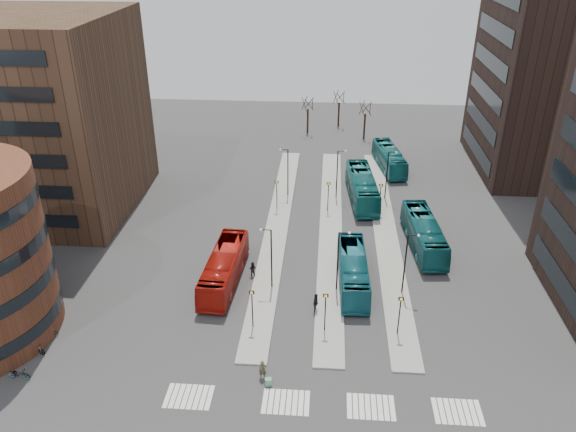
# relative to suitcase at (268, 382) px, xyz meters

# --- Properties ---
(island_left) EXTENTS (2.50, 45.00, 0.15)m
(island_left) POSITION_rel_suitcase_xyz_m (-1.58, 24.45, -0.23)
(island_left) COLOR gray
(island_left) RESTS_ON ground
(island_mid) EXTENTS (2.50, 45.00, 0.15)m
(island_mid) POSITION_rel_suitcase_xyz_m (4.42, 24.45, -0.23)
(island_mid) COLOR gray
(island_mid) RESTS_ON ground
(island_right) EXTENTS (2.50, 45.00, 0.15)m
(island_right) POSITION_rel_suitcase_xyz_m (10.42, 24.45, -0.23)
(island_right) COLOR gray
(island_right) RESTS_ON ground
(suitcase) EXTENTS (0.58, 0.51, 0.60)m
(suitcase) POSITION_rel_suitcase_xyz_m (0.00, 0.00, 0.00)
(suitcase) COLOR #1B4399
(suitcase) RESTS_ON ground
(red_bus) EXTENTS (3.18, 11.29, 3.11)m
(red_bus) POSITION_rel_suitcase_xyz_m (-5.54, 13.12, 1.25)
(red_bus) COLOR #A9150D
(red_bus) RESTS_ON ground
(teal_bus_a) EXTENTS (2.81, 10.78, 2.98)m
(teal_bus_a) POSITION_rel_suitcase_xyz_m (6.50, 13.64, 1.19)
(teal_bus_a) COLOR #165E6E
(teal_bus_a) RESTS_ON ground
(teal_bus_b) EXTENTS (3.84, 12.20, 3.34)m
(teal_bus_b) POSITION_rel_suitcase_xyz_m (8.12, 32.11, 1.37)
(teal_bus_b) COLOR #135D5F
(teal_bus_b) RESTS_ON ground
(teal_bus_c) EXTENTS (3.61, 11.54, 3.16)m
(teal_bus_c) POSITION_rel_suitcase_xyz_m (14.05, 21.13, 1.28)
(teal_bus_c) COLOR #12555B
(teal_bus_c) RESTS_ON ground
(teal_bus_d) EXTENTS (4.18, 10.88, 2.96)m
(teal_bus_d) POSITION_rel_suitcase_xyz_m (12.30, 42.45, 1.18)
(teal_bus_d) COLOR #146267
(teal_bus_d) RESTS_ON ground
(traveller) EXTENTS (0.62, 0.46, 1.57)m
(traveller) POSITION_rel_suitcase_xyz_m (-0.49, 0.72, 0.48)
(traveller) COLOR #47412A
(traveller) RESTS_ON ground
(commuter_a) EXTENTS (0.82, 0.69, 1.52)m
(commuter_a) POSITION_rel_suitcase_xyz_m (-3.03, 14.34, 0.46)
(commuter_a) COLOR black
(commuter_a) RESTS_ON ground
(commuter_b) EXTENTS (0.70, 1.16, 1.84)m
(commuter_b) POSITION_rel_suitcase_xyz_m (3.19, 9.12, 0.62)
(commuter_b) COLOR black
(commuter_b) RESTS_ON ground
(commuter_c) EXTENTS (0.71, 1.18, 1.79)m
(commuter_c) POSITION_rel_suitcase_xyz_m (5.68, 9.11, 0.59)
(commuter_c) COLOR black
(commuter_c) RESTS_ON ground
(bicycle_near) EXTENTS (1.87, 0.80, 0.96)m
(bicycle_near) POSITION_rel_suitcase_xyz_m (-18.58, -0.72, 0.18)
(bicycle_near) COLOR gray
(bicycle_near) RESTS_ON ground
(bicycle_mid) EXTENTS (1.62, 0.77, 0.94)m
(bicycle_mid) POSITION_rel_suitcase_xyz_m (-18.58, 2.03, 0.17)
(bicycle_mid) COLOR gray
(bicycle_mid) RESTS_ON ground
(bicycle_far) EXTENTS (1.66, 1.07, 0.83)m
(bicycle_far) POSITION_rel_suitcase_xyz_m (-18.58, 3.99, 0.11)
(bicycle_far) COLOR gray
(bicycle_far) RESTS_ON ground
(crosswalk_stripes) EXTENTS (22.35, 2.40, 0.01)m
(crosswalk_stripes) POSITION_rel_suitcase_xyz_m (4.17, -1.55, -0.30)
(crosswalk_stripes) COLOR silver
(crosswalk_stripes) RESTS_ON ground
(office_block) EXTENTS (25.00, 20.12, 22.00)m
(office_block) POSITION_rel_suitcase_xyz_m (-31.58, 28.43, 10.70)
(office_block) COLOR #493022
(office_block) RESTS_ON ground
(tower_far) EXTENTS (20.12, 20.00, 30.00)m
(tower_far) POSITION_rel_suitcase_xyz_m (34.39, 44.45, 14.70)
(tower_far) COLOR black
(tower_far) RESTS_ON ground
(sign_poles) EXTENTS (12.45, 22.12, 3.65)m
(sign_poles) POSITION_rel_suitcase_xyz_m (4.02, 17.45, 2.11)
(sign_poles) COLOR black
(sign_poles) RESTS_ON ground
(lamp_posts) EXTENTS (14.04, 20.24, 6.12)m
(lamp_posts) POSITION_rel_suitcase_xyz_m (5.05, 22.45, 3.28)
(lamp_posts) COLOR black
(lamp_posts) RESTS_ON ground
(bare_trees) EXTENTS (10.97, 8.14, 5.90)m
(bare_trees) POSITION_rel_suitcase_xyz_m (5.08, 57.12, 2.42)
(bare_trees) COLOR black
(bare_trees) RESTS_ON ground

